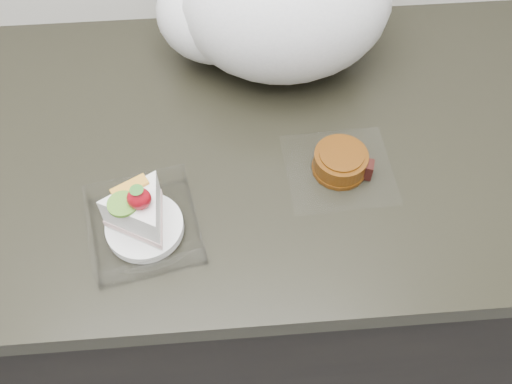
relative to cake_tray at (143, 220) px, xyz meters
The scene contains 4 objects.
counter 0.51m from the cake_tray, 94.94° to the left, with size 2.04×0.64×0.90m.
cake_tray is the anchor object (origin of this frame).
mooncake_wrap 0.31m from the cake_tray, 16.60° to the left, with size 0.17×0.16×0.04m.
plastic_bag 0.41m from the cake_tray, 57.93° to the left, with size 0.39×0.27×0.32m.
Camera 1 is at (0.14, 1.10, 1.62)m, focal length 40.00 mm.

